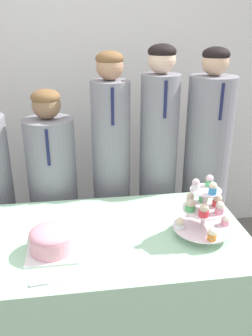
{
  "coord_description": "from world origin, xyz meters",
  "views": [
    {
      "loc": [
        -0.1,
        -1.11,
        1.74
      ],
      "look_at": [
        0.12,
        0.44,
        1.1
      ],
      "focal_mm": 38.0,
      "sensor_mm": 36.0,
      "label": 1
    }
  ],
  "objects_px": {
    "student_3": "(158,175)",
    "cake_knife": "(51,282)",
    "student_4": "(205,177)",
    "student_1": "(55,201)",
    "round_cake": "(52,239)",
    "cupcake_stand": "(204,210)",
    "student_2": "(112,181)"
  },
  "relations": [
    {
      "from": "cake_knife",
      "to": "cupcake_stand",
      "type": "distance_m",
      "value": 0.78
    },
    {
      "from": "round_cake",
      "to": "student_4",
      "type": "distance_m",
      "value": 1.24
    },
    {
      "from": "student_3",
      "to": "student_4",
      "type": "bearing_deg",
      "value": 0.0
    },
    {
      "from": "student_2",
      "to": "student_3",
      "type": "distance_m",
      "value": 0.31
    },
    {
      "from": "cake_knife",
      "to": "cupcake_stand",
      "type": "bearing_deg",
      "value": 12.93
    },
    {
      "from": "round_cake",
      "to": "student_3",
      "type": "bearing_deg",
      "value": 47.82
    },
    {
      "from": "round_cake",
      "to": "student_2",
      "type": "height_order",
      "value": "student_2"
    },
    {
      "from": "round_cake",
      "to": "student_1",
      "type": "distance_m",
      "value": 0.75
    },
    {
      "from": "student_4",
      "to": "student_1",
      "type": "bearing_deg",
      "value": -180.0
    },
    {
      "from": "round_cake",
      "to": "cake_knife",
      "type": "distance_m",
      "value": 0.23
    },
    {
      "from": "student_1",
      "to": "student_3",
      "type": "bearing_deg",
      "value": -0.0
    },
    {
      "from": "round_cake",
      "to": "cupcake_stand",
      "type": "distance_m",
      "value": 0.73
    },
    {
      "from": "student_1",
      "to": "student_4",
      "type": "height_order",
      "value": "student_4"
    },
    {
      "from": "student_2",
      "to": "student_3",
      "type": "bearing_deg",
      "value": 0.0
    },
    {
      "from": "cake_knife",
      "to": "student_1",
      "type": "bearing_deg",
      "value": 86.27
    },
    {
      "from": "cupcake_stand",
      "to": "student_4",
      "type": "distance_m",
      "value": 0.77
    },
    {
      "from": "cupcake_stand",
      "to": "student_3",
      "type": "bearing_deg",
      "value": 95.14
    },
    {
      "from": "student_1",
      "to": "student_3",
      "type": "xyz_separation_m",
      "value": [
        0.69,
        -0.0,
        0.15
      ]
    },
    {
      "from": "cake_knife",
      "to": "student_4",
      "type": "distance_m",
      "value": 1.37
    },
    {
      "from": "round_cake",
      "to": "student_1",
      "type": "bearing_deg",
      "value": 92.58
    },
    {
      "from": "round_cake",
      "to": "cake_knife",
      "type": "height_order",
      "value": "round_cake"
    },
    {
      "from": "round_cake",
      "to": "student_3",
      "type": "distance_m",
      "value": 0.98
    },
    {
      "from": "cupcake_stand",
      "to": "student_4",
      "type": "xyz_separation_m",
      "value": [
        0.27,
        0.7,
        -0.15
      ]
    },
    {
      "from": "cake_knife",
      "to": "student_2",
      "type": "relative_size",
      "value": 0.16
    },
    {
      "from": "student_4",
      "to": "student_2",
      "type": "bearing_deg",
      "value": -180.0
    },
    {
      "from": "student_3",
      "to": "cake_knife",
      "type": "bearing_deg",
      "value": -124.78
    },
    {
      "from": "student_1",
      "to": "student_4",
      "type": "distance_m",
      "value": 1.03
    },
    {
      "from": "student_3",
      "to": "student_4",
      "type": "height_order",
      "value": "student_3"
    },
    {
      "from": "student_3",
      "to": "student_4",
      "type": "distance_m",
      "value": 0.34
    },
    {
      "from": "student_2",
      "to": "student_3",
      "type": "relative_size",
      "value": 0.98
    },
    {
      "from": "cake_knife",
      "to": "student_3",
      "type": "distance_m",
      "value": 1.16
    },
    {
      "from": "student_4",
      "to": "student_3",
      "type": "bearing_deg",
      "value": -180.0
    }
  ]
}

